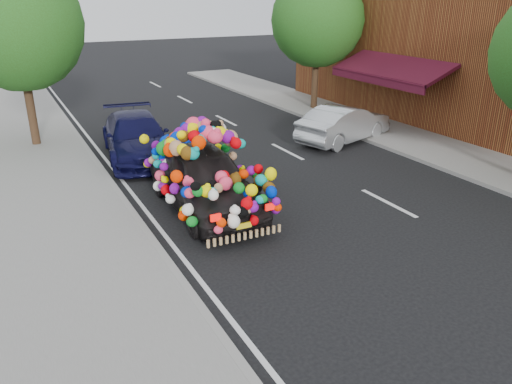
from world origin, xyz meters
TOP-DOWN VIEW (x-y plane):
  - ground at (0.00, 0.00)m, footprint 100.00×100.00m
  - sidewalk at (-4.30, 0.00)m, footprint 4.00×60.00m
  - kerb at (-2.35, 0.00)m, footprint 0.15×60.00m
  - footpath_far at (8.20, 3.00)m, footprint 3.00×40.00m
  - lane_markings at (3.60, 0.00)m, footprint 6.00×50.00m
  - tree_near_sidewalk at (-3.80, 9.50)m, footprint 4.20×4.20m
  - tree_far_b at (8.00, 10.00)m, footprint 4.00×4.00m
  - plush_art_car at (-0.62, 1.90)m, footprint 2.28×4.75m
  - navy_sedan at (-1.01, 6.69)m, footprint 2.54×4.95m
  - silver_hatchback at (6.03, 5.15)m, footprint 4.18×2.48m

SIDE VIEW (x-z plane):
  - ground at x=0.00m, z-range 0.00..0.00m
  - lane_markings at x=3.60m, z-range 0.00..0.01m
  - sidewalk at x=-4.30m, z-range 0.00..0.12m
  - footpath_far at x=8.20m, z-range 0.00..0.12m
  - kerb at x=-2.35m, z-range 0.00..0.13m
  - silver_hatchback at x=6.03m, z-range 0.00..1.30m
  - navy_sedan at x=-1.01m, z-range 0.00..1.37m
  - plush_art_car at x=-0.62m, z-range 0.03..2.21m
  - tree_far_b at x=8.00m, z-range 0.94..6.84m
  - tree_near_sidewalk at x=-3.80m, z-range 0.96..7.09m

